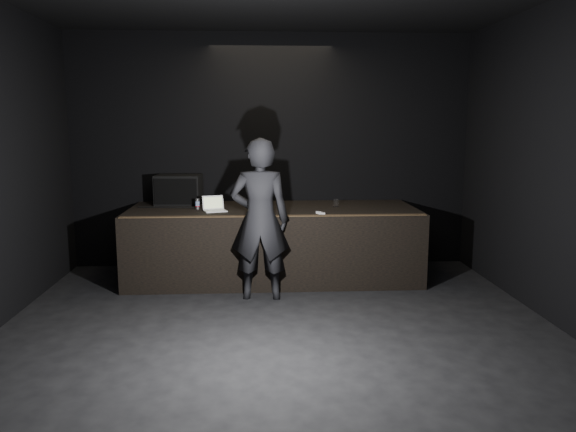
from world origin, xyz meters
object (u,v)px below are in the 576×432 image
(person, at_px, (260,220))
(laptop, at_px, (214,207))
(stage_monitor, at_px, (179,190))
(beer_can, at_px, (197,204))
(stage_riser, at_px, (273,243))

(person, bearing_deg, laptop, -47.82)
(stage_monitor, distance_m, beer_can, 0.60)
(beer_can, bearing_deg, stage_monitor, 122.99)
(stage_monitor, relative_size, laptop, 1.90)
(stage_riser, bearing_deg, laptop, -164.37)
(laptop, bearing_deg, stage_monitor, 112.21)
(stage_monitor, height_order, person, person)
(stage_monitor, height_order, beer_can, stage_monitor)
(stage_monitor, xyz_separation_m, laptop, (0.56, -0.66, -0.16))
(laptop, relative_size, person, 0.18)
(stage_riser, distance_m, beer_can, 1.19)
(stage_riser, relative_size, laptop, 11.27)
(laptop, bearing_deg, beer_can, 126.41)
(stage_monitor, bearing_deg, beer_can, -52.96)
(stage_riser, distance_m, person, 1.09)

